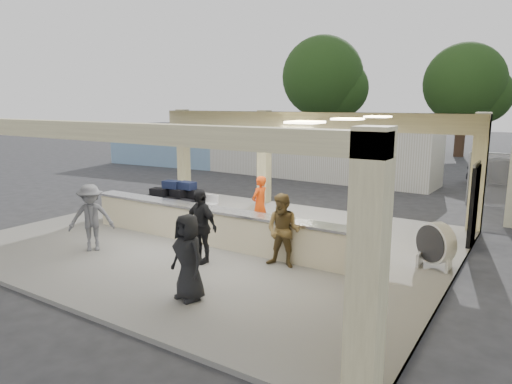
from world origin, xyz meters
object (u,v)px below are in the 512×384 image
Objects in this scene: baggage_counter at (209,225)px; baggage_handler at (260,204)px; passenger_b at (201,226)px; container_blue at (180,146)px; passenger_d at (188,257)px; luggage_cart at (176,200)px; passenger_a at (283,231)px; drum_fan at (435,244)px; container_white at (315,153)px; passenger_c at (91,218)px.

baggage_handler is (0.58, 1.63, 0.34)m from baggage_counter.
container_blue is (-12.45, 13.19, 0.24)m from passenger_b.
passenger_b is 2.10m from passenger_d.
baggage_handler reaches higher than luggage_cart.
passenger_a is at bearing -11.07° from baggage_counter.
container_blue is (-12.26, 10.29, 0.29)m from baggage_handler.
drum_fan is 0.09× the size of container_white.
luggage_cart is at bearing 148.42° from passenger_d.
passenger_a is at bearing 48.41° from baggage_handler.
passenger_a reaches higher than baggage_counter.
baggage_counter is 3.00m from passenger_c.
passenger_b is (0.76, -1.26, 0.39)m from baggage_counter.
passenger_c is at bearing -30.47° from baggage_handler.
container_white reaches higher than baggage_counter.
passenger_c is (0.14, -3.29, 0.15)m from luggage_cart.
container_white is (-3.39, 13.28, 0.33)m from passenger_b.
passenger_c is 0.14× the size of container_white.
container_white reaches higher than baggage_handler.
drum_fan is 13.46m from container_white.
container_white reaches higher than luggage_cart.
passenger_d is (4.03, -0.94, -0.02)m from passenger_c.
passenger_a is (1.98, -2.13, 0.02)m from baggage_handler.
container_white is at bearing -4.67° from container_blue.
luggage_cart is 3.29m from passenger_c.
baggage_handler is at bearing 70.48° from baggage_counter.
passenger_c is at bearing -168.76° from passenger_a.
container_blue reaches higher than passenger_b.
drum_fan is at bearing -3.15° from luggage_cart.
passenger_b is at bearing -73.25° from container_white.
passenger_a reaches higher than baggage_handler.
container_blue is (-14.24, 12.43, 0.27)m from passenger_a.
baggage_counter is 12.33m from container_white.
passenger_d is 15.71m from container_white.
container_white is 9.06m from container_blue.
baggage_counter is 5.65m from drum_fan.
baggage_counter is at bearing -32.04° from luggage_cart.
drum_fan is 8.35m from passenger_c.
passenger_c reaches higher than baggage_counter.
luggage_cart is at bearing 44.19° from passenger_c.
baggage_handler is 2.91m from passenger_a.
passenger_b is (0.18, -2.89, 0.05)m from baggage_handler.
container_blue reaches higher than baggage_handler.
passenger_c is at bearing -154.34° from passenger_b.
passenger_b reaches higher than luggage_cart.
passenger_c is (-4.68, -1.58, 0.00)m from passenger_a.
passenger_b is at bearing 9.23° from baggage_handler.
passenger_a is (2.56, -0.50, 0.37)m from baggage_counter.
luggage_cart is 1.39× the size of passenger_d.
passenger_a is (-2.94, -1.81, 0.28)m from drum_fan.
baggage_counter is at bearing 161.53° from passenger_a.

